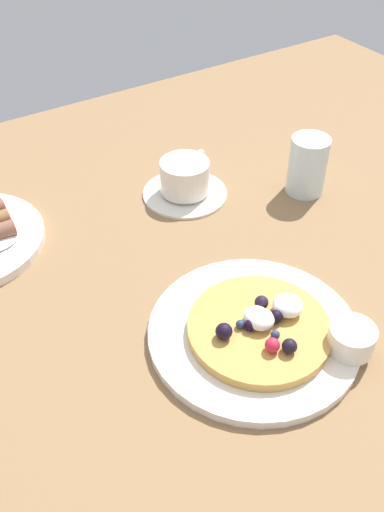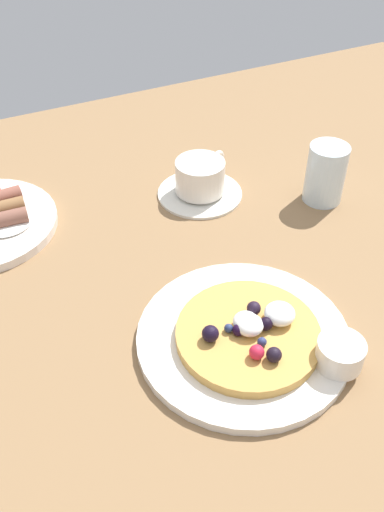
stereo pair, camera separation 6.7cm
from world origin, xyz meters
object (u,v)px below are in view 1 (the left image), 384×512
object	(u,v)px
syrup_ramekin	(351,338)
pancake_plate	(253,333)
coffee_cup	(185,175)
water_glass	(308,165)
coffee_saucer	(185,192)

from	to	relation	value
syrup_ramekin	pancake_plate	bearing A→B (deg)	132.72
pancake_plate	syrup_ramekin	distance (cm)	11.35
pancake_plate	coffee_cup	bearing A→B (deg)	73.25
coffee_cup	water_glass	size ratio (longest dim) A/B	1.06
syrup_ramekin	coffee_saucer	xyz separation A→B (cm)	(1.27, 37.84, -2.44)
pancake_plate	coffee_saucer	size ratio (longest dim) A/B	1.88
coffee_cup	water_glass	world-z (taller)	water_glass
pancake_plate	syrup_ramekin	bearing A→B (deg)	-47.28
coffee_cup	pancake_plate	bearing A→B (deg)	-106.75
syrup_ramekin	coffee_cup	size ratio (longest dim) A/B	0.54
coffee_saucer	pancake_plate	bearing A→B (deg)	-106.55
pancake_plate	coffee_cup	distance (cm)	31.20
coffee_saucer	water_glass	xyz separation A→B (cm)	(16.92, -9.33, 4.24)
syrup_ramekin	coffee_cup	world-z (taller)	coffee_cup
pancake_plate	syrup_ramekin	size ratio (longest dim) A/B	4.72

